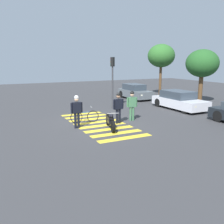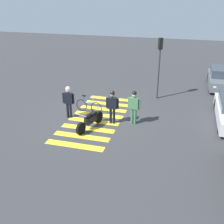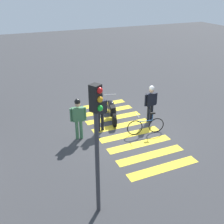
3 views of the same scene
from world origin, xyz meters
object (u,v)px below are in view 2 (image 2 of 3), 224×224
object	(u,v)px
pedestrian_bystander	(134,105)
police_motorcycle	(90,120)
traffic_light_pole	(159,59)
officer_by_motorcycle	(68,100)
car_grey_coupe	(221,78)
officer_on_foot	(112,105)
leaning_bicycle	(89,106)

from	to	relation	value
pedestrian_bystander	police_motorcycle	bearing A→B (deg)	-60.80
pedestrian_bystander	traffic_light_pole	xyz separation A→B (m)	(-4.22, 0.73, 1.59)
officer_by_motorcycle	car_grey_coupe	distance (m)	11.76
officer_on_foot	officer_by_motorcycle	distance (m)	2.56
leaning_bicycle	officer_on_foot	bearing A→B (deg)	58.45
leaning_bicycle	officer_by_motorcycle	xyz separation A→B (m)	(0.99, -0.81, 0.69)
leaning_bicycle	pedestrian_bystander	distance (m)	3.05
leaning_bicycle	police_motorcycle	bearing A→B (deg)	22.15
leaning_bicycle	traffic_light_pole	bearing A→B (deg)	133.70
officer_on_foot	officer_by_motorcycle	world-z (taller)	officer_on_foot
officer_on_foot	pedestrian_bystander	world-z (taller)	officer_on_foot
officer_on_foot	traffic_light_pole	xyz separation A→B (m)	(-4.50, 1.84, 1.58)
leaning_bicycle	traffic_light_pole	distance (m)	5.46
police_motorcycle	officer_by_motorcycle	distance (m)	1.97
car_grey_coupe	officer_on_foot	bearing A→B (deg)	-37.02
police_motorcycle	leaning_bicycle	bearing A→B (deg)	-157.85
police_motorcycle	car_grey_coupe	xyz separation A→B (m)	(-8.94, 7.03, 0.23)
car_grey_coupe	traffic_light_pole	xyz separation A→B (m)	(3.56, -4.24, 1.99)
leaning_bicycle	traffic_light_pole	size ratio (longest dim) A/B	0.43
police_motorcycle	traffic_light_pole	xyz separation A→B (m)	(-5.37, 2.79, 2.22)
officer_by_motorcycle	traffic_light_pole	xyz separation A→B (m)	(-4.41, 4.40, 1.60)
officer_on_foot	pedestrian_bystander	bearing A→B (deg)	104.18
officer_on_foot	car_grey_coupe	xyz separation A→B (m)	(-8.06, 6.08, -0.41)
leaning_bicycle	traffic_light_pole	world-z (taller)	traffic_light_pole
pedestrian_bystander	officer_by_motorcycle	bearing A→B (deg)	-86.96
officer_on_foot	pedestrian_bystander	size ratio (longest dim) A/B	1.00
leaning_bicycle	pedestrian_bystander	bearing A→B (deg)	74.50
officer_on_foot	officer_by_motorcycle	size ratio (longest dim) A/B	1.01
pedestrian_bystander	traffic_light_pole	world-z (taller)	traffic_light_pole
leaning_bicycle	car_grey_coupe	world-z (taller)	car_grey_coupe
pedestrian_bystander	car_grey_coupe	xyz separation A→B (m)	(-7.78, 4.97, -0.40)
traffic_light_pole	car_grey_coupe	bearing A→B (deg)	130.04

